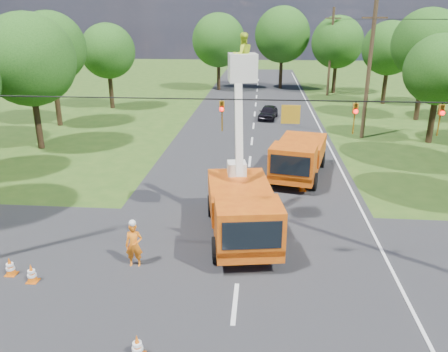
# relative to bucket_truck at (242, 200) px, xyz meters

# --- Properties ---
(ground) EXTENTS (140.00, 140.00, 0.00)m
(ground) POSITION_rel_bucket_truck_xyz_m (0.02, 15.35, -1.72)
(ground) COLOR #2A4C16
(ground) RESTS_ON ground
(road_main) EXTENTS (12.00, 100.00, 0.06)m
(road_main) POSITION_rel_bucket_truck_xyz_m (0.02, 15.35, -1.72)
(road_main) COLOR black
(road_main) RESTS_ON ground
(road_cross) EXTENTS (56.00, 10.00, 0.07)m
(road_cross) POSITION_rel_bucket_truck_xyz_m (0.02, -2.65, -1.72)
(road_cross) COLOR black
(road_cross) RESTS_ON ground
(edge_line) EXTENTS (0.12, 90.00, 0.02)m
(edge_line) POSITION_rel_bucket_truck_xyz_m (5.62, 15.35, -1.72)
(edge_line) COLOR silver
(edge_line) RESTS_ON ground
(bucket_truck) EXTENTS (3.46, 6.89, 8.24)m
(bucket_truck) POSITION_rel_bucket_truck_xyz_m (0.00, 0.00, 0.00)
(bucket_truck) COLOR #DB600F
(bucket_truck) RESTS_ON ground
(second_truck) EXTENTS (3.74, 6.81, 2.42)m
(second_truck) POSITION_rel_bucket_truck_xyz_m (2.87, 7.71, -0.46)
(second_truck) COLOR #DB600F
(second_truck) RESTS_ON ground
(ground_worker) EXTENTS (0.68, 0.48, 1.75)m
(ground_worker) POSITION_rel_bucket_truck_xyz_m (-3.84, -2.63, -0.84)
(ground_worker) COLOR #DA5812
(ground_worker) RESTS_ON ground
(distant_car) EXTENTS (2.06, 3.86, 1.25)m
(distant_car) POSITION_rel_bucket_truck_xyz_m (1.28, 23.38, -1.10)
(distant_car) COLOR black
(distant_car) RESTS_ON ground
(traffic_cone_0) EXTENTS (0.38, 0.38, 0.71)m
(traffic_cone_0) POSITION_rel_bucket_truck_xyz_m (-2.47, -7.21, -1.36)
(traffic_cone_0) COLOR #DA5C0B
(traffic_cone_0) RESTS_ON ground
(traffic_cone_2) EXTENTS (0.38, 0.38, 0.71)m
(traffic_cone_2) POSITION_rel_bucket_truck_xyz_m (0.92, 1.80, -1.36)
(traffic_cone_2) COLOR #DA5C0B
(traffic_cone_2) RESTS_ON ground
(traffic_cone_3) EXTENTS (0.38, 0.38, 0.71)m
(traffic_cone_3) POSITION_rel_bucket_truck_xyz_m (2.99, 5.54, -1.36)
(traffic_cone_3) COLOR #DA5C0B
(traffic_cone_3) RESTS_ON ground
(traffic_cone_4) EXTENTS (0.38, 0.38, 0.71)m
(traffic_cone_4) POSITION_rel_bucket_truck_xyz_m (-7.13, -4.01, -1.36)
(traffic_cone_4) COLOR #DA5C0B
(traffic_cone_4) RESTS_ON ground
(traffic_cone_5) EXTENTS (0.38, 0.38, 0.71)m
(traffic_cone_5) POSITION_rel_bucket_truck_xyz_m (-8.13, -3.65, -1.36)
(traffic_cone_5) COLOR #DA5C0B
(traffic_cone_5) RESTS_ON ground
(traffic_cone_7) EXTENTS (0.38, 0.38, 0.71)m
(traffic_cone_7) POSITION_rel_bucket_truck_xyz_m (3.71, 12.82, -1.36)
(traffic_cone_7) COLOR #DA5C0B
(traffic_cone_7) RESTS_ON ground
(pole_right_mid) EXTENTS (1.80, 0.30, 10.00)m
(pole_right_mid) POSITION_rel_bucket_truck_xyz_m (8.52, 17.35, 3.39)
(pole_right_mid) COLOR #4C3823
(pole_right_mid) RESTS_ON ground
(pole_right_far) EXTENTS (1.80, 0.30, 10.00)m
(pole_right_far) POSITION_rel_bucket_truck_xyz_m (8.52, 37.35, 3.39)
(pole_right_far) COLOR #4C3823
(pole_right_far) RESTS_ON ground
(signal_span) EXTENTS (18.00, 0.29, 1.07)m
(signal_span) POSITION_rel_bucket_truck_xyz_m (2.25, -2.66, 4.16)
(signal_span) COLOR black
(signal_span) RESTS_ON ground
(tree_left_d) EXTENTS (6.20, 6.20, 9.24)m
(tree_left_d) POSITION_rel_bucket_truck_xyz_m (-14.98, 12.35, 4.40)
(tree_left_d) COLOR #382616
(tree_left_d) RESTS_ON ground
(tree_left_e) EXTENTS (5.80, 5.80, 9.41)m
(tree_left_e) POSITION_rel_bucket_truck_xyz_m (-16.78, 19.35, 4.77)
(tree_left_e) COLOR #382616
(tree_left_e) RESTS_ON ground
(tree_left_f) EXTENTS (5.40, 5.40, 8.40)m
(tree_left_f) POSITION_rel_bucket_truck_xyz_m (-14.78, 27.35, 3.97)
(tree_left_f) COLOR #382616
(tree_left_f) RESTS_ON ground
(tree_right_c) EXTENTS (5.00, 5.00, 7.83)m
(tree_right_c) POSITION_rel_bucket_truck_xyz_m (13.22, 16.35, 3.59)
(tree_right_c) COLOR #382616
(tree_right_c) RESTS_ON ground
(tree_right_d) EXTENTS (6.00, 6.00, 9.70)m
(tree_right_d) POSITION_rel_bucket_truck_xyz_m (14.82, 24.35, 4.96)
(tree_right_d) COLOR #382616
(tree_right_d) RESTS_ON ground
(tree_right_e) EXTENTS (5.60, 5.60, 8.63)m
(tree_right_e) POSITION_rel_bucket_truck_xyz_m (13.82, 32.35, 4.09)
(tree_right_e) COLOR #382616
(tree_right_e) RESTS_ON ground
(tree_far_a) EXTENTS (6.60, 6.60, 9.50)m
(tree_far_a) POSITION_rel_bucket_truck_xyz_m (-4.98, 40.35, 4.47)
(tree_far_a) COLOR #382616
(tree_far_a) RESTS_ON ground
(tree_far_b) EXTENTS (7.00, 7.00, 10.32)m
(tree_far_b) POSITION_rel_bucket_truck_xyz_m (3.02, 42.35, 5.09)
(tree_far_b) COLOR #382616
(tree_far_b) RESTS_ON ground
(tree_far_c) EXTENTS (6.20, 6.20, 9.18)m
(tree_far_c) POSITION_rel_bucket_truck_xyz_m (9.52, 39.35, 4.34)
(tree_far_c) COLOR #382616
(tree_far_c) RESTS_ON ground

